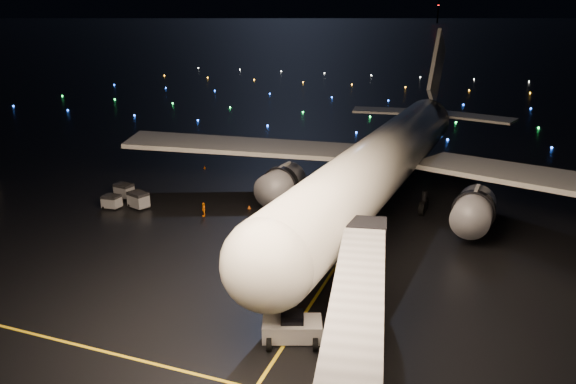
{
  "coord_description": "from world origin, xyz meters",
  "views": [
    {
      "loc": [
        23.81,
        -35.91,
        22.06
      ],
      "look_at": [
        5.92,
        12.0,
        5.0
      ],
      "focal_mm": 35.0,
      "sensor_mm": 36.0,
      "label": 1
    }
  ],
  "objects_px": {
    "baggage_cart_0": "(111,202)",
    "baggage_cart_2": "(112,201)",
    "airliner": "(391,124)",
    "pushback_tug": "(292,326)",
    "baggage_cart_3": "(124,191)",
    "baggage_cart_1": "(138,200)",
    "crew_c": "(204,209)",
    "belt_loader": "(295,251)"
  },
  "relations": [
    {
      "from": "belt_loader",
      "to": "baggage_cart_0",
      "type": "bearing_deg",
      "value": 146.32
    },
    {
      "from": "airliner",
      "to": "baggage_cart_0",
      "type": "bearing_deg",
      "value": -151.7
    },
    {
      "from": "belt_loader",
      "to": "crew_c",
      "type": "distance_m",
      "value": 15.96
    },
    {
      "from": "baggage_cart_3",
      "to": "baggage_cart_1",
      "type": "bearing_deg",
      "value": -23.77
    },
    {
      "from": "airliner",
      "to": "baggage_cart_2",
      "type": "height_order",
      "value": "airliner"
    },
    {
      "from": "baggage_cart_1",
      "to": "crew_c",
      "type": "bearing_deg",
      "value": 20.49
    },
    {
      "from": "belt_loader",
      "to": "baggage_cart_1",
      "type": "bearing_deg",
      "value": 141.55
    },
    {
      "from": "baggage_cart_1",
      "to": "baggage_cart_3",
      "type": "relative_size",
      "value": 1.07
    },
    {
      "from": "pushback_tug",
      "to": "baggage_cart_1",
      "type": "distance_m",
      "value": 31.63
    },
    {
      "from": "airliner",
      "to": "pushback_tug",
      "type": "relative_size",
      "value": 16.1
    },
    {
      "from": "pushback_tug",
      "to": "crew_c",
      "type": "bearing_deg",
      "value": 111.96
    },
    {
      "from": "airliner",
      "to": "crew_c",
      "type": "bearing_deg",
      "value": -142.85
    },
    {
      "from": "baggage_cart_2",
      "to": "belt_loader",
      "type": "bearing_deg",
      "value": -12.35
    },
    {
      "from": "airliner",
      "to": "baggage_cart_3",
      "type": "height_order",
      "value": "airliner"
    },
    {
      "from": "pushback_tug",
      "to": "baggage_cart_3",
      "type": "height_order",
      "value": "pushback_tug"
    },
    {
      "from": "crew_c",
      "to": "baggage_cart_3",
      "type": "relative_size",
      "value": 0.77
    },
    {
      "from": "belt_loader",
      "to": "baggage_cart_2",
      "type": "relative_size",
      "value": 3.5
    },
    {
      "from": "baggage_cart_3",
      "to": "belt_loader",
      "type": "bearing_deg",
      "value": -13.04
    },
    {
      "from": "baggage_cart_3",
      "to": "baggage_cart_0",
      "type": "bearing_deg",
      "value": -69.23
    },
    {
      "from": "belt_loader",
      "to": "baggage_cart_2",
      "type": "height_order",
      "value": "belt_loader"
    },
    {
      "from": "belt_loader",
      "to": "pushback_tug",
      "type": "bearing_deg",
      "value": -89.65
    },
    {
      "from": "baggage_cart_3",
      "to": "airliner",
      "type": "bearing_deg",
      "value": 26.96
    },
    {
      "from": "airliner",
      "to": "baggage_cart_2",
      "type": "relative_size",
      "value": 36.14
    },
    {
      "from": "baggage_cart_0",
      "to": "baggage_cart_2",
      "type": "bearing_deg",
      "value": 50.37
    },
    {
      "from": "baggage_cart_2",
      "to": "baggage_cart_3",
      "type": "xyz_separation_m",
      "value": [
        -0.87,
        3.38,
        0.11
      ]
    },
    {
      "from": "baggage_cart_3",
      "to": "baggage_cart_2",
      "type": "bearing_deg",
      "value": -66.56
    },
    {
      "from": "baggage_cart_2",
      "to": "pushback_tug",
      "type": "bearing_deg",
      "value": -28.51
    },
    {
      "from": "baggage_cart_2",
      "to": "baggage_cart_3",
      "type": "distance_m",
      "value": 3.49
    },
    {
      "from": "crew_c",
      "to": "baggage_cart_2",
      "type": "bearing_deg",
      "value": -123.91
    },
    {
      "from": "airliner",
      "to": "crew_c",
      "type": "distance_m",
      "value": 23.07
    },
    {
      "from": "baggage_cart_3",
      "to": "pushback_tug",
      "type": "bearing_deg",
      "value": -26.77
    },
    {
      "from": "baggage_cart_1",
      "to": "airliner",
      "type": "bearing_deg",
      "value": 43.36
    },
    {
      "from": "crew_c",
      "to": "baggage_cart_1",
      "type": "distance_m",
      "value": 8.27
    },
    {
      "from": "pushback_tug",
      "to": "baggage_cart_2",
      "type": "xyz_separation_m",
      "value": [
        -28.32,
        17.69,
        -0.2
      ]
    },
    {
      "from": "airliner",
      "to": "baggage_cart_3",
      "type": "relative_size",
      "value": 31.82
    },
    {
      "from": "belt_loader",
      "to": "baggage_cart_3",
      "type": "bearing_deg",
      "value": 139.55
    },
    {
      "from": "baggage_cart_0",
      "to": "baggage_cart_1",
      "type": "xyz_separation_m",
      "value": [
        2.93,
        1.2,
        0.19
      ]
    },
    {
      "from": "baggage_cart_2",
      "to": "baggage_cart_3",
      "type": "relative_size",
      "value": 0.88
    },
    {
      "from": "baggage_cart_0",
      "to": "airliner",
      "type": "bearing_deg",
      "value": 18.41
    },
    {
      "from": "pushback_tug",
      "to": "belt_loader",
      "type": "xyz_separation_m",
      "value": [
        -3.62,
        10.69,
        0.57
      ]
    },
    {
      "from": "crew_c",
      "to": "baggage_cart_1",
      "type": "height_order",
      "value": "baggage_cart_1"
    },
    {
      "from": "belt_loader",
      "to": "baggage_cart_3",
      "type": "relative_size",
      "value": 3.08
    }
  ]
}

